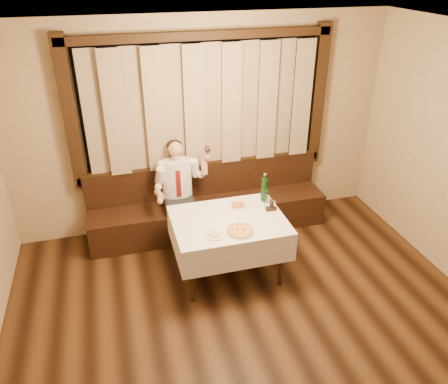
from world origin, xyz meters
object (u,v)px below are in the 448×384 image
object	(u,v)px
banquette	(208,209)
pasta_red	(238,204)
cruet_caddy	(271,207)
pizza	(240,231)
dining_table	(229,227)
pasta_cream	(215,232)
seated_man	(178,184)
green_bottle	(264,189)

from	to	relation	value
banquette	pasta_red	size ratio (longest dim) A/B	12.45
cruet_caddy	pizza	bearing A→B (deg)	-143.98
pizza	cruet_caddy	bearing A→B (deg)	35.57
dining_table	pasta_cream	size ratio (longest dim) A/B	5.22
dining_table	pasta_red	world-z (taller)	pasta_red
banquette	pasta_cream	distance (m)	1.39
banquette	dining_table	distance (m)	1.08
banquette	pasta_red	xyz separation A→B (m)	(0.18, -0.79, 0.48)
banquette	seated_man	world-z (taller)	seated_man
dining_table	pizza	size ratio (longest dim) A/B	4.08
pizza	pasta_cream	xyz separation A→B (m)	(-0.28, 0.02, 0.02)
cruet_caddy	seated_man	world-z (taller)	seated_man
cruet_caddy	seated_man	size ratio (longest dim) A/B	0.10
green_bottle	seated_man	xyz separation A→B (m)	(-0.94, 0.63, -0.11)
pasta_red	cruet_caddy	world-z (taller)	cruet_caddy
green_bottle	pizza	bearing A→B (deg)	-129.33
cruet_caddy	seated_man	distance (m)	1.28
banquette	pasta_red	bearing A→B (deg)	-76.98
banquette	pasta_cream	world-z (taller)	banquette
banquette	seated_man	distance (m)	0.64
banquette	pizza	bearing A→B (deg)	-87.84
green_bottle	cruet_caddy	distance (m)	0.26
banquette	pasta_cream	xyz separation A→B (m)	(-0.23, -1.29, 0.48)
banquette	cruet_caddy	world-z (taller)	banquette
dining_table	green_bottle	distance (m)	0.66
pizza	seated_man	size ratio (longest dim) A/B	0.23
pasta_red	pasta_cream	world-z (taller)	pasta_red
pasta_red	dining_table	bearing A→B (deg)	-127.32
banquette	dining_table	bearing A→B (deg)	-90.00
pasta_cream	cruet_caddy	size ratio (longest dim) A/B	1.82
banquette	green_bottle	world-z (taller)	green_bottle
banquette	cruet_caddy	size ratio (longest dim) A/B	23.96
green_bottle	banquette	bearing A→B (deg)	126.33
cruet_caddy	pasta_red	bearing A→B (deg)	153.35
green_bottle	cruet_caddy	size ratio (longest dim) A/B	2.69
pizza	pasta_red	distance (m)	0.54
dining_table	cruet_caddy	distance (m)	0.55
pasta_red	green_bottle	distance (m)	0.37
pasta_cream	seated_man	distance (m)	1.21
pasta_cream	cruet_caddy	bearing A→B (deg)	22.98
pizza	cruet_caddy	xyz separation A→B (m)	(0.48, 0.34, 0.03)
banquette	cruet_caddy	xyz separation A→B (m)	(0.53, -0.96, 0.49)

